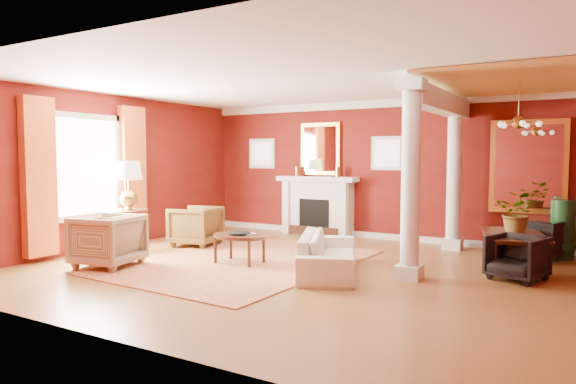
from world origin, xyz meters
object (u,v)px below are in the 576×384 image
Objects in this scene: sofa at (329,247)px; coffee_table at (240,237)px; side_table at (129,190)px; armchair_leopard at (196,224)px; armchair_stripe at (107,238)px; dining_table at (516,241)px.

coffee_table is (-1.51, -0.16, 0.04)m from sofa.
sofa is at bearing 4.75° from side_table.
armchair_leopard is 0.51× the size of side_table.
armchair_leopard is 0.93× the size of armchair_stripe.
sofa is 3.33m from armchair_leopard.
armchair_stripe reaches higher than dining_table.
armchair_stripe is at bearing -8.00° from armchair_leopard.
armchair_leopard is 0.90× the size of coffee_table.
armchair_leopard reaches higher than coffee_table.
side_table reaches higher than armchair_stripe.
dining_table is (3.89, 1.89, -0.00)m from coffee_table.
side_table reaches higher than armchair_leopard.
dining_table is (5.61, 0.95, 0.01)m from armchair_leopard.
armchair_stripe reaches higher than sofa.
dining_table is (5.56, 3.11, -0.03)m from armchair_stripe.
armchair_leopard is at bearing 151.26° from coffee_table.
armchair_stripe is 0.97× the size of coffee_table.
armchair_leopard is 5.69m from dining_table.
coffee_table is at bearing 115.80° from armchair_stripe.
armchair_stripe is (-3.18, -1.38, 0.06)m from sofa.
side_table is at bearing -176.17° from coffee_table.
sofa is 1.52m from coffee_table.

